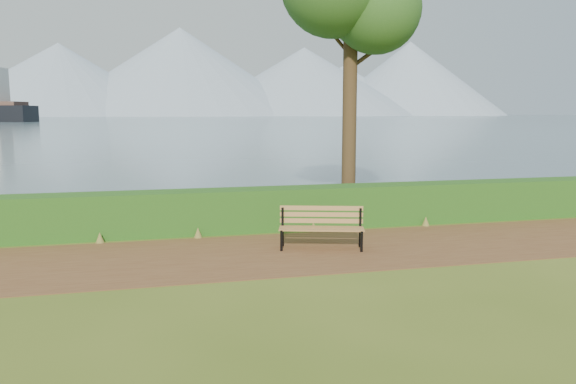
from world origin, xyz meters
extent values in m
plane|color=#495D1A|center=(0.00, 0.00, 0.00)|extent=(140.00, 140.00, 0.00)
cube|color=brown|center=(0.00, 0.30, 0.01)|extent=(40.00, 3.40, 0.01)
cube|color=#1A4E16|center=(0.00, 2.60, 0.50)|extent=(32.00, 0.85, 1.00)
cube|color=slate|center=(0.00, 260.00, 0.01)|extent=(700.00, 510.00, 0.00)
cone|color=#8499B1|center=(-60.00, 395.00, 24.00)|extent=(160.00, 160.00, 48.00)
cone|color=#8499B1|center=(20.00, 405.00, 31.00)|extent=(190.00, 190.00, 62.00)
cone|color=#8499B1|center=(110.00, 400.00, 25.00)|extent=(170.00, 170.00, 50.00)
cone|color=#8499B1|center=(200.00, 410.00, 29.00)|extent=(150.00, 150.00, 58.00)
cone|color=#8499B1|center=(-10.00, 430.00, 17.50)|extent=(120.00, 120.00, 35.00)
cone|color=#8499B1|center=(150.00, 425.00, 20.00)|extent=(130.00, 130.00, 40.00)
cube|color=black|center=(0.45, 0.42, 0.22)|extent=(0.06, 0.07, 0.43)
cube|color=black|center=(0.57, 0.83, 0.41)|extent=(0.06, 0.07, 0.83)
cube|color=black|center=(0.51, 0.63, 0.41)|extent=(0.19, 0.49, 0.05)
cube|color=black|center=(2.00, -0.03, 0.22)|extent=(0.06, 0.07, 0.43)
cube|color=black|center=(2.12, 0.37, 0.41)|extent=(0.06, 0.07, 0.83)
cube|color=black|center=(2.06, 0.17, 0.41)|extent=(0.19, 0.49, 0.05)
cube|color=#A3793F|center=(1.24, 0.22, 0.43)|extent=(1.69, 0.57, 0.03)
cube|color=#A3793F|center=(1.27, 0.34, 0.43)|extent=(1.69, 0.57, 0.03)
cube|color=#A3793F|center=(1.30, 0.46, 0.43)|extent=(1.69, 0.57, 0.03)
cube|color=#A3793F|center=(1.34, 0.57, 0.43)|extent=(1.69, 0.57, 0.03)
cube|color=#A3793F|center=(1.36, 0.63, 0.55)|extent=(1.68, 0.53, 0.10)
cube|color=#A3793F|center=(1.36, 0.63, 0.69)|extent=(1.68, 0.53, 0.10)
cube|color=#A3793F|center=(1.36, 0.63, 0.82)|extent=(1.68, 0.53, 0.10)
cylinder|color=#312114|center=(3.30, 4.39, 3.52)|extent=(0.39, 0.39, 7.05)
sphere|color=#1D4A18|center=(4.02, 4.97, 5.87)|extent=(2.55, 2.55, 2.55)
sphere|color=#1D4A18|center=(3.82, 3.85, 5.48)|extent=(2.35, 2.35, 2.35)
cylinder|color=#312114|center=(3.74, 4.39, 4.31)|extent=(1.03, 0.12, 0.77)
cylinder|color=#312114|center=(2.91, 4.49, 4.80)|extent=(0.80, 0.37, 0.70)
camera|label=1|loc=(-2.05, -10.41, 2.81)|focal=35.00mm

